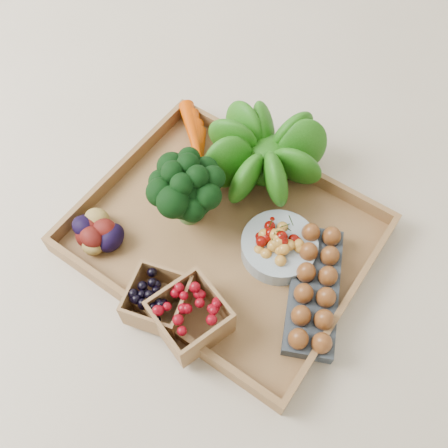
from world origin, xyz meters
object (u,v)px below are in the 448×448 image
Objects in this scene: tray at (224,237)px; broccoli at (188,200)px; egg_carton at (314,290)px; cherry_bowl at (279,247)px.

broccoli is (-0.09, -0.00, 0.07)m from tray.
tray is 0.11m from broccoli.
egg_carton is at bearing -0.99° from broccoli.
egg_carton is (0.21, -0.01, 0.02)m from tray.
tray is 0.12m from cherry_bowl.
tray is 3.71× the size of cherry_bowl.
tray is 0.21m from egg_carton.
tray is 3.61× the size of broccoli.
cherry_bowl is 0.58× the size of egg_carton.
broccoli is 0.30m from egg_carton.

